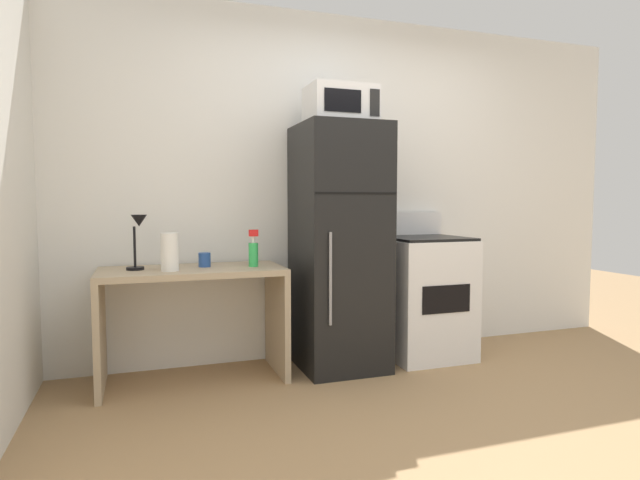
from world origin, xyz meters
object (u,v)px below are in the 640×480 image
object	(u,v)px
desk	(193,302)
paper_towel_roll	(170,252)
microwave	(341,105)
coffee_mug	(205,260)
spray_bottle	(253,252)
desk_lamp	(138,232)
oven_range	(424,296)
refrigerator	(339,247)

from	to	relation	value
desk	paper_towel_roll	distance (m)	0.39
paper_towel_roll	microwave	size ratio (longest dim) A/B	0.52
coffee_mug	spray_bottle	bearing A→B (deg)	-16.72
desk_lamp	coffee_mug	bearing A→B (deg)	3.87
desk_lamp	microwave	world-z (taller)	microwave
microwave	oven_range	size ratio (longest dim) A/B	0.42
paper_towel_roll	spray_bottle	distance (m)	0.55
desk_lamp	desk	bearing A→B (deg)	-3.21
paper_towel_roll	refrigerator	world-z (taller)	refrigerator
coffee_mug	paper_towel_roll	world-z (taller)	paper_towel_roll
paper_towel_roll	microwave	distance (m)	1.53
desk	microwave	world-z (taller)	microwave
refrigerator	paper_towel_roll	bearing A→B (deg)	-176.92
coffee_mug	paper_towel_roll	size ratio (longest dim) A/B	0.40
paper_towel_roll	microwave	world-z (taller)	microwave
coffee_mug	microwave	world-z (taller)	microwave
paper_towel_roll	oven_range	world-z (taller)	oven_range
paper_towel_roll	refrigerator	size ratio (longest dim) A/B	0.14
coffee_mug	microwave	xyz separation A→B (m)	(0.93, -0.10, 1.06)
desk	coffee_mug	size ratio (longest dim) A/B	12.45
desk_lamp	oven_range	bearing A→B (deg)	-0.84
refrigerator	coffee_mug	bearing A→B (deg)	175.25
refrigerator	oven_range	world-z (taller)	refrigerator
desk	oven_range	xyz separation A→B (m)	(1.73, -0.01, -0.06)
refrigerator	oven_range	distance (m)	0.81
coffee_mug	spray_bottle	size ratio (longest dim) A/B	0.38
desk_lamp	spray_bottle	world-z (taller)	desk_lamp
desk_lamp	refrigerator	bearing A→B (deg)	-2.09
spray_bottle	refrigerator	xyz separation A→B (m)	(0.62, 0.02, 0.01)
coffee_mug	refrigerator	world-z (taller)	refrigerator
desk	paper_towel_roll	size ratio (longest dim) A/B	4.93
coffee_mug	paper_towel_roll	xyz separation A→B (m)	(-0.23, -0.14, 0.07)
coffee_mug	refrigerator	distance (m)	0.94
coffee_mug	refrigerator	bearing A→B (deg)	-4.75
spray_bottle	refrigerator	world-z (taller)	refrigerator
desk	refrigerator	size ratio (longest dim) A/B	0.69
spray_bottle	microwave	distance (m)	1.18
microwave	oven_range	bearing A→B (deg)	3.28
desk_lamp	paper_towel_roll	size ratio (longest dim) A/B	1.47
paper_towel_roll	coffee_mug	bearing A→B (deg)	31.35
paper_towel_roll	oven_range	xyz separation A→B (m)	(1.87, 0.08, -0.40)
refrigerator	desk_lamp	bearing A→B (deg)	177.91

